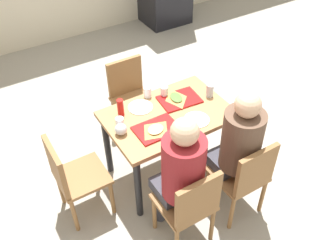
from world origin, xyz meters
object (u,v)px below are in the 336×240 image
Objects in this scene: person_in_red at (181,171)px; soda_can at (210,90)px; plastic_cup_b at (191,128)px; tray_red_far at (179,99)px; chair_left_end at (71,175)px; foil_bundle at (121,129)px; chair_near_left at (190,204)px; plastic_cup_a at (147,92)px; pizza_slice_a at (156,130)px; person_in_brown_jacket at (238,143)px; chair_far_side at (130,93)px; plastic_cup_c at (120,123)px; condiment_bottle at (120,108)px; chair_near_right at (245,176)px; paper_plate_center at (140,107)px; main_table at (168,123)px; plastic_cup_d at (164,91)px; tray_red_near at (157,129)px; pizza_slice_b at (176,98)px; paper_plate_near_edge at (197,120)px.

person_in_red is 0.97m from soda_can.
tray_red_far is at bearing 68.87° from plastic_cup_b.
foil_bundle is (0.47, -0.02, 0.29)m from chair_left_end.
chair_near_left is 0.61m from plastic_cup_b.
plastic_cup_a is at bearing 137.14° from tray_red_far.
pizza_slice_a is at bearing -166.09° from soda_can.
chair_left_end is at bearing 161.94° from plastic_cup_b.
tray_red_far is at bearing 96.44° from person_in_brown_jacket.
chair_far_side is at bearing 39.00° from chair_left_end.
condiment_bottle is at bearing 60.94° from plastic_cup_c.
paper_plate_center is at bearing 114.50° from chair_near_right.
main_table is 8.89× the size of soda_can.
plastic_cup_d is at bearing 81.57° from plastic_cup_b.
chair_far_side is at bearing 106.50° from tray_red_far.
plastic_cup_d is at bearing 122.41° from tray_red_far.
soda_can is at bearing 46.40° from chair_near_left.
chair_near_right is at bearing -48.81° from plastic_cup_c.
chair_far_side is 2.31× the size of tray_red_near.
soda_can reaches higher than pizza_slice_b.
person_in_red reaches higher than plastic_cup_a.
paper_plate_near_edge is at bearing 43.33° from person_in_red.
paper_plate_near_edge is at bearing -23.24° from plastic_cup_c.
chair_near_left is at bearing -75.47° from foil_bundle.
plastic_cup_a is 0.82× the size of soda_can.
plastic_cup_c is (-0.70, 0.67, 0.05)m from person_in_brown_jacket.
chair_left_end is at bearing 131.14° from chair_near_left.
person_in_red is 10.18× the size of soda_can.
paper_plate_center is 1.80× the size of soda_can.
soda_can reaches higher than chair_far_side.
chair_near_left is at bearing -128.30° from paper_plate_near_edge.
pizza_slice_b is (0.00, 0.33, 0.02)m from paper_plate_near_edge.
paper_plate_near_edge is (1.09, -0.20, 0.25)m from chair_left_end.
pizza_slice_a is (-0.21, -0.90, 0.27)m from chair_far_side.
soda_can reaches higher than tray_red_near.
chair_far_side is (0.00, 0.75, -0.14)m from main_table.
chair_left_end is 1.05m from plastic_cup_b.
chair_near_right is at bearing -14.47° from person_in_red.
chair_near_left is 8.32× the size of plastic_cup_a.
main_table is at bearing 128.94° from paper_plate_near_edge.
paper_plate_center is 0.34m from pizza_slice_b.
chair_far_side is 0.71m from tray_red_far.
person_in_red is at bearing -122.61° from tray_red_far.
pizza_slice_b is at bearing 96.83° from chair_near_right.
chair_far_side is 3.78× the size of paper_plate_near_edge.
paper_plate_center is 0.87× the size of pizza_slice_b.
chair_far_side is 2.31× the size of tray_red_far.
chair_far_side is at bearing 86.47° from plastic_cup_a.
foil_bundle reaches higher than main_table.
paper_plate_center is 0.86× the size of pizza_slice_a.
tray_red_near is at bearing 168.27° from paper_plate_near_edge.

